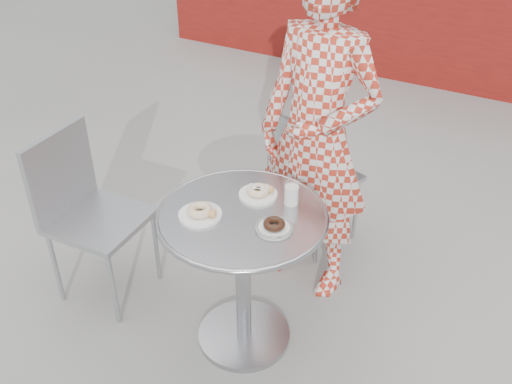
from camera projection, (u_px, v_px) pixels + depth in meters
The scene contains 9 objects.
ground at pixel (243, 331), 2.90m from camera, with size 60.00×60.00×0.00m, color #A19F9A.
bistro_table at pixel (243, 247), 2.55m from camera, with size 0.75×0.75×0.76m.
chair_far at pixel (314, 203), 3.40m from camera, with size 0.51×0.51×0.86m.
chair_left at pixel (103, 248), 3.01m from camera, with size 0.47×0.46×0.92m.
seated_person at pixel (318, 136), 2.78m from camera, with size 0.65×0.42×1.77m, color #B72D1C.
plate_far at pixel (259, 192), 2.56m from camera, with size 0.17×0.17×0.05m.
plate_near at pixel (201, 212), 2.42m from camera, with size 0.19×0.19×0.05m.
plate_checker at pixel (274, 226), 2.35m from camera, with size 0.16×0.16×0.04m.
milk_cup at pixel (291, 194), 2.49m from camera, with size 0.07×0.07×0.11m.
Camera 1 is at (1.06, -1.73, 2.19)m, focal length 40.00 mm.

